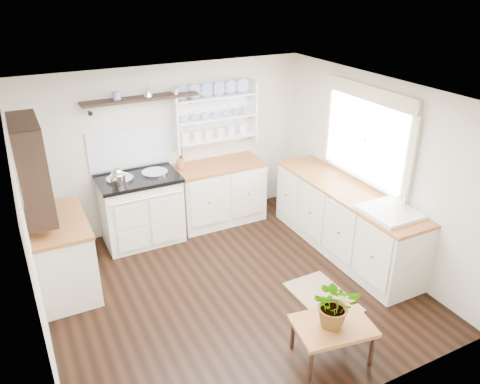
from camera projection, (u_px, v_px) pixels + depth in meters
name	position (u px, v px, depth m)	size (l,w,h in m)	color
floor	(231.00, 288.00, 5.52)	(4.00, 3.80, 0.01)	black
wall_back	(171.00, 148.00, 6.56)	(4.00, 0.02, 2.30)	beige
wall_right	(374.00, 169.00, 5.84)	(0.02, 3.80, 2.30)	beige
wall_left	(30.00, 246.00, 4.21)	(0.02, 3.80, 2.30)	beige
ceiling	(229.00, 95.00, 4.53)	(4.00, 3.80, 0.01)	white
window	(366.00, 135.00, 5.77)	(0.08, 1.55, 1.22)	white
aga_cooker	(141.00, 208.00, 6.34)	(1.06, 0.73, 0.98)	beige
back_cabinets	(220.00, 192.00, 6.85)	(1.27, 0.63, 0.90)	#EFEACE
right_cabinets	(344.00, 219.00, 6.10)	(0.62, 2.43, 0.90)	#EFEACE
belfast_sink	(389.00, 221.00, 5.35)	(0.55, 0.60, 0.45)	white
left_cabinets	(63.00, 254.00, 5.35)	(0.62, 1.13, 0.90)	#EFEACE
plate_rack	(214.00, 114.00, 6.62)	(1.20, 0.22, 0.90)	white
high_shelf	(141.00, 99.00, 5.97)	(1.50, 0.29, 0.16)	black
left_shelving	(31.00, 168.00, 4.83)	(0.28, 0.80, 1.05)	black
kettle	(118.00, 177.00, 5.88)	(0.19, 0.19, 0.23)	silver
utensil_crock	(181.00, 164.00, 6.48)	(0.11, 0.11, 0.13)	#A65A3D
center_table	(333.00, 328.00, 4.40)	(0.80, 0.63, 0.39)	brown
potted_plant	(335.00, 304.00, 4.28)	(0.43, 0.37, 0.48)	#3F7233
floor_rug	(323.00, 297.00, 5.36)	(0.55, 0.85, 0.02)	brown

